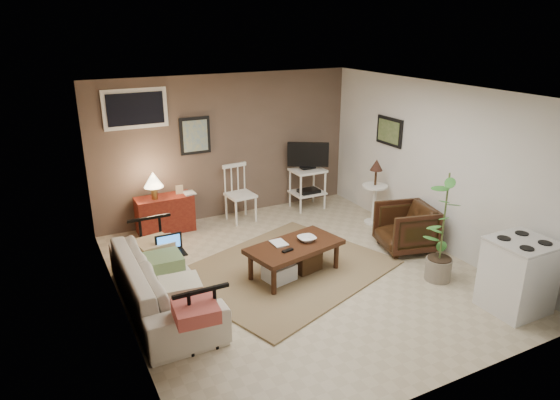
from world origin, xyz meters
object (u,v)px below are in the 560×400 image
spindle_chair (240,195)px  side_table (375,184)px  armchair (406,226)px  tv_stand (308,174)px  coffee_table (294,257)px  potted_plant (444,224)px  sofa (162,273)px  red_console (164,211)px  stove (518,275)px

spindle_chair → side_table: bearing=-30.7°
side_table → armchair: (-0.21, -1.04, -0.31)m
tv_stand → side_table: tv_stand is taller
spindle_chair → armchair: (1.70, -2.17, -0.07)m
coffee_table → potted_plant: 1.95m
sofa → spindle_chair: spindle_chair is taller
red_console → spindle_chair: red_console is taller
coffee_table → side_table: (2.05, 1.00, 0.42)m
armchair → potted_plant: potted_plant is taller
spindle_chair → potted_plant: size_ratio=0.64×
sofa → side_table: (3.77, 0.95, 0.25)m
tv_stand → armchair: (0.40, -2.16, -0.26)m
side_table → armchair: size_ratio=1.47×
red_console → tv_stand: (2.57, -0.11, 0.29)m
sofa → stove: stove is taller
red_console → potted_plant: (2.75, -3.18, 0.43)m
spindle_chair → red_console: bearing=175.6°
sofa → side_table: size_ratio=1.98×
red_console → side_table: side_table is taller
spindle_chair → stove: (1.77, -4.02, -0.01)m
armchair → coffee_table: bearing=-77.4°
red_console → tv_stand: bearing=-2.4°
potted_plant → stove: potted_plant is taller
sofa → side_table: bearing=-75.9°
spindle_chair → armchair: 2.76m
spindle_chair → stove: size_ratio=1.08×
sofa → spindle_chair: 2.79m
coffee_table → tv_stand: bearing=55.9°
potted_plant → spindle_chair: bearing=115.7°
coffee_table → tv_stand: (1.44, 2.12, 0.37)m
stove → side_table: bearing=87.1°
side_table → stove: 2.90m
coffee_table → stove: stove is taller
red_console → armchair: (2.97, -2.27, 0.02)m
potted_plant → sofa: bearing=163.4°
coffee_table → spindle_chair: (0.14, 2.13, 0.18)m
tv_stand → armchair: size_ratio=1.61×
armchair → stove: (0.07, -1.85, 0.06)m
tv_stand → potted_plant: potted_plant is taller
potted_plant → stove: (0.28, -0.93, -0.35)m
red_console → armchair: 3.74m
stove → coffee_table: bearing=135.2°
spindle_chair → armchair: bearing=-51.9°
coffee_table → sofa: sofa is taller
coffee_table → armchair: bearing=-1.3°
red_console → spindle_chair: 1.27m
potted_plant → red_console: bearing=130.8°
spindle_chair → potted_plant: (1.48, -3.09, 0.34)m
side_table → armchair: side_table is taller
potted_plant → stove: 1.03m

